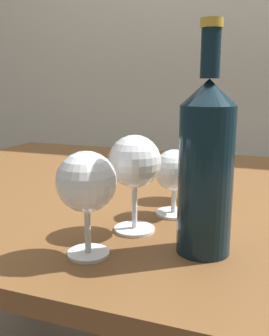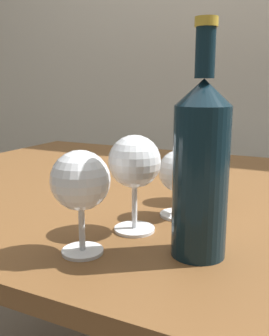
% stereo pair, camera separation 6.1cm
% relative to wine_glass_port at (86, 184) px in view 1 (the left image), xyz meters
% --- Properties ---
extents(back_wall, '(5.00, 0.08, 2.60)m').
position_rel_wine_glass_port_xyz_m(back_wall, '(-0.01, 1.52, 0.44)').
color(back_wall, beige).
rests_on(back_wall, ground_plane).
extents(dining_table, '(1.42, 1.00, 0.76)m').
position_rel_wine_glass_port_xyz_m(dining_table, '(-0.01, 0.38, -0.19)').
color(dining_table, brown).
rests_on(dining_table, ground_plane).
extents(wine_glass_port, '(0.08, 0.08, 0.15)m').
position_rel_wine_glass_port_xyz_m(wine_glass_port, '(0.00, 0.00, 0.00)').
color(wine_glass_port, white).
rests_on(wine_glass_port, dining_table).
extents(wine_glass_rose, '(0.09, 0.09, 0.16)m').
position_rel_wine_glass_port_xyz_m(wine_glass_rose, '(0.03, 0.11, 0.01)').
color(wine_glass_rose, white).
rests_on(wine_glass_rose, dining_table).
extents(wine_glass_chardonnay, '(0.08, 0.08, 0.12)m').
position_rel_wine_glass_port_xyz_m(wine_glass_chardonnay, '(0.07, 0.21, -0.02)').
color(wine_glass_chardonnay, white).
rests_on(wine_glass_chardonnay, dining_table).
extents(wine_glass_pinot, '(0.07, 0.07, 0.14)m').
position_rel_wine_glass_port_xyz_m(wine_glass_pinot, '(0.09, 0.32, 0.00)').
color(wine_glass_pinot, white).
rests_on(wine_glass_pinot, dining_table).
extents(wine_bottle, '(0.08, 0.08, 0.32)m').
position_rel_wine_glass_port_xyz_m(wine_bottle, '(0.15, 0.07, 0.02)').
color(wine_bottle, '#0F232D').
rests_on(wine_bottle, dining_table).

